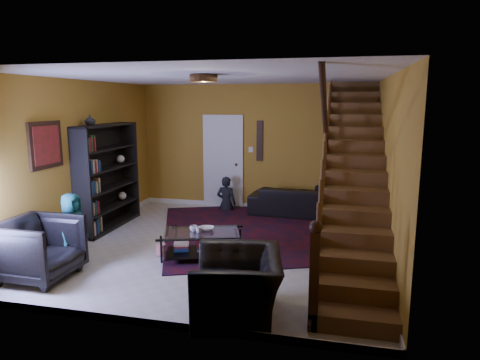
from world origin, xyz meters
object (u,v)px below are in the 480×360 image
object	(u,v)px
armchair_right	(238,285)
bookshelf	(108,178)
sofa	(300,201)
coffee_table	(202,243)
armchair_left	(39,249)

from	to	relation	value
armchair_right	bookshelf	bearing A→B (deg)	-143.18
bookshelf	armchair_right	size ratio (longest dim) A/B	1.79
bookshelf	armchair_right	bearing A→B (deg)	-41.33
sofa	armchair_right	world-z (taller)	armchair_right
coffee_table	sofa	bearing A→B (deg)	67.26
armchair_right	coffee_table	bearing A→B (deg)	-160.91
bookshelf	coffee_table	size ratio (longest dim) A/B	1.54
bookshelf	armchair_left	xyz separation A→B (m)	(0.35, -2.48, -0.53)
armchair_left	coffee_table	xyz separation A→B (m)	(1.93, 1.23, -0.18)
armchair_right	armchair_left	bearing A→B (deg)	-109.18
armchair_right	sofa	bearing A→B (deg)	164.63
bookshelf	armchair_left	distance (m)	2.56
armchair_left	sofa	bearing A→B (deg)	-36.26
armchair_left	coffee_table	size ratio (longest dim) A/B	0.73
bookshelf	sofa	xyz separation A→B (m)	(3.52, 1.70, -0.65)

